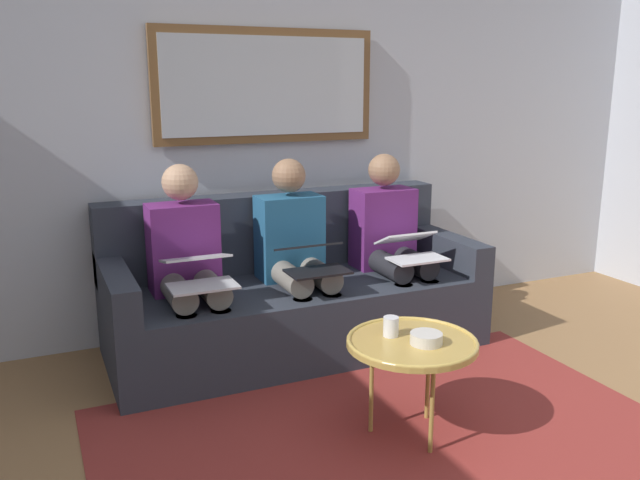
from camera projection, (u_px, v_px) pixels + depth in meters
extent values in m
cube|color=#B7BCC6|center=(263.00, 126.00, 4.20)|extent=(6.00, 0.12, 2.60)
cube|color=maroon|center=(397.00, 442.00, 2.95)|extent=(2.60, 1.80, 0.01)
cube|color=#2D333D|center=(296.00, 315.00, 3.96)|extent=(2.20, 0.90, 0.42)
cube|color=#2D333D|center=(275.00, 230.00, 4.17)|extent=(2.20, 0.20, 0.48)
cube|color=#2D333D|center=(442.00, 248.00, 4.30)|extent=(0.14, 0.90, 0.20)
cube|color=#2D333D|center=(116.00, 287.00, 3.48)|extent=(0.14, 0.90, 0.20)
cube|color=brown|center=(267.00, 86.00, 4.06)|extent=(1.42, 0.04, 0.69)
cube|color=#B2B7BC|center=(268.00, 86.00, 4.03)|extent=(1.32, 0.01, 0.59)
cylinder|color=tan|center=(412.00, 343.00, 2.92)|extent=(0.58, 0.58, 0.03)
torus|color=tan|center=(412.00, 341.00, 2.92)|extent=(0.58, 0.58, 0.02)
cylinder|color=#B28E42|center=(432.00, 408.00, 2.82)|extent=(0.02, 0.02, 0.43)
cylinder|color=#B28E42|center=(428.00, 377.00, 3.11)|extent=(0.02, 0.02, 0.43)
cylinder|color=#B28E42|center=(371.00, 389.00, 2.99)|extent=(0.02, 0.02, 0.43)
cylinder|color=silver|center=(391.00, 327.00, 2.96)|extent=(0.07, 0.07, 0.09)
cylinder|color=beige|center=(426.00, 338.00, 2.88)|extent=(0.14, 0.14, 0.05)
cube|color=#66236B|center=(383.00, 228.00, 4.20)|extent=(0.38, 0.22, 0.50)
sphere|color=#997051|center=(384.00, 170.00, 4.11)|extent=(0.20, 0.20, 0.20)
cylinder|color=#232328|center=(411.00, 261.00, 4.09)|extent=(0.14, 0.42, 0.14)
cylinder|color=#232328|center=(386.00, 264.00, 4.02)|extent=(0.14, 0.42, 0.14)
cylinder|color=#232328|center=(428.00, 314.00, 3.97)|extent=(0.11, 0.11, 0.42)
cylinder|color=#232328|center=(403.00, 319.00, 3.90)|extent=(0.11, 0.11, 0.42)
cube|color=white|center=(418.00, 259.00, 3.85)|extent=(0.33, 0.20, 0.01)
cube|color=white|center=(406.00, 238.00, 3.95)|extent=(0.33, 0.19, 0.09)
cube|color=#A5C6EA|center=(406.00, 237.00, 3.95)|extent=(0.30, 0.16, 0.08)
cube|color=#235B84|center=(289.00, 237.00, 3.94)|extent=(0.38, 0.22, 0.50)
sphere|color=#997051|center=(289.00, 176.00, 3.86)|extent=(0.20, 0.20, 0.20)
cylinder|color=gray|center=(317.00, 273.00, 3.83)|extent=(0.14, 0.42, 0.14)
cylinder|color=gray|center=(289.00, 277.00, 3.76)|extent=(0.14, 0.42, 0.14)
cylinder|color=gray|center=(332.00, 330.00, 3.71)|extent=(0.11, 0.11, 0.42)
cylinder|color=gray|center=(303.00, 335.00, 3.64)|extent=(0.11, 0.11, 0.42)
cube|color=black|center=(318.00, 272.00, 3.59)|extent=(0.33, 0.21, 0.01)
cube|color=black|center=(308.00, 247.00, 3.69)|extent=(0.33, 0.21, 0.07)
cube|color=#A5C6EA|center=(308.00, 246.00, 3.69)|extent=(0.30, 0.18, 0.05)
cube|color=#66236B|center=(183.00, 248.00, 3.69)|extent=(0.38, 0.22, 0.50)
sphere|color=tan|center=(180.00, 182.00, 3.60)|extent=(0.20, 0.20, 0.20)
cylinder|color=gray|center=(210.00, 287.00, 3.58)|extent=(0.14, 0.42, 0.14)
cylinder|color=gray|center=(177.00, 291.00, 3.51)|extent=(0.14, 0.42, 0.14)
cylinder|color=gray|center=(222.00, 348.00, 3.46)|extent=(0.11, 0.11, 0.42)
cylinder|color=gray|center=(188.00, 354.00, 3.39)|extent=(0.11, 0.11, 0.42)
cube|color=silver|center=(203.00, 286.00, 3.34)|extent=(0.34, 0.22, 0.01)
cube|color=silver|center=(195.00, 258.00, 3.43)|extent=(0.34, 0.22, 0.06)
cube|color=#A5C6EA|center=(196.00, 258.00, 3.43)|extent=(0.31, 0.19, 0.04)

